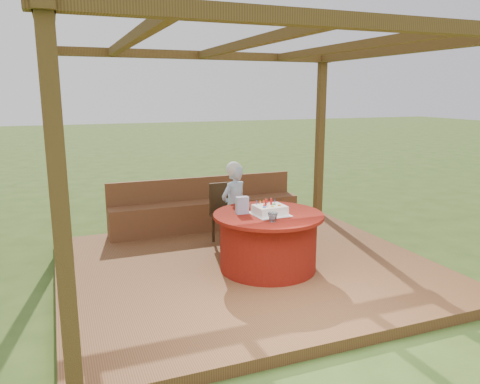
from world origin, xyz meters
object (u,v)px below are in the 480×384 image
object	(u,v)px
birthday_cake	(270,210)
drinking_glass	(273,217)
elderly_woman	(234,205)
chair	(226,211)
bench	(206,212)
gift_bag	(242,205)
table	(268,241)

from	to	relation	value
birthday_cake	drinking_glass	bearing A→B (deg)	-109.33
elderly_woman	chair	bearing A→B (deg)	95.90
bench	birthday_cake	size ratio (longest dim) A/B	7.05
birthday_cake	gift_bag	world-z (taller)	gift_bag
table	birthday_cake	size ratio (longest dim) A/B	3.11
table	elderly_woman	distance (m)	0.94
bench	chair	xyz separation A→B (m)	(0.05, -0.79, 0.20)
gift_bag	elderly_woman	bearing A→B (deg)	80.53
elderly_woman	drinking_glass	bearing A→B (deg)	-90.12
chair	birthday_cake	xyz separation A→B (m)	(0.13, -1.18, 0.28)
gift_bag	drinking_glass	distance (m)	0.50
bench	elderly_woman	world-z (taller)	elderly_woman
table	gift_bag	size ratio (longest dim) A/B	6.46
elderly_woman	birthday_cake	xyz separation A→B (m)	(0.10, -0.93, 0.13)
birthday_cake	drinking_glass	xyz separation A→B (m)	(-0.11, -0.30, -0.00)
table	gift_bag	bearing A→B (deg)	157.09
chair	birthday_cake	size ratio (longest dim) A/B	2.02
elderly_woman	gift_bag	distance (m)	0.81
chair	elderly_woman	distance (m)	0.29
birthday_cake	gift_bag	size ratio (longest dim) A/B	2.07
table	birthday_cake	bearing A→B (deg)	-88.52
drinking_glass	gift_bag	bearing A→B (deg)	111.66
bench	chair	size ratio (longest dim) A/B	3.50
elderly_woman	gift_bag	xyz separation A→B (m)	(-0.19, -0.77, 0.18)
elderly_woman	drinking_glass	xyz separation A→B (m)	(-0.00, -1.23, 0.13)
elderly_woman	gift_bag	bearing A→B (deg)	-103.64
bench	drinking_glass	bearing A→B (deg)	-88.09
chair	drinking_glass	size ratio (longest dim) A/B	7.67
gift_bag	drinking_glass	world-z (taller)	gift_bag
elderly_woman	birthday_cake	size ratio (longest dim) A/B	2.84
bench	birthday_cake	xyz separation A→B (m)	(0.18, -1.97, 0.48)
chair	gift_bag	size ratio (longest dim) A/B	4.18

